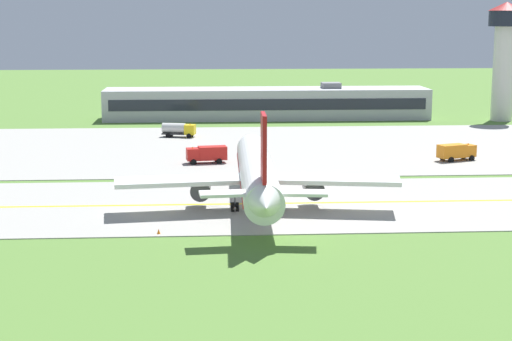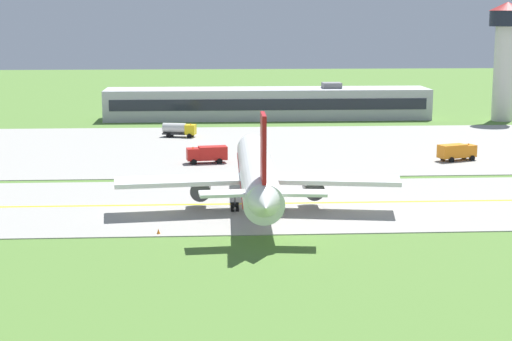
{
  "view_description": "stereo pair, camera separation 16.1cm",
  "coord_description": "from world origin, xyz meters",
  "px_view_note": "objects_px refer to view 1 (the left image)",
  "views": [
    {
      "loc": [
        -11.54,
        -94.59,
        21.88
      ],
      "look_at": [
        -5.77,
        0.39,
        4.0
      ],
      "focal_mm": 57.96,
      "sensor_mm": 36.0,
      "label": 1
    },
    {
      "loc": [
        -11.38,
        -94.6,
        21.88
      ],
      "look_at": [
        -5.77,
        0.39,
        4.0
      ],
      "focal_mm": 57.96,
      "sensor_mm": 36.0,
      "label": 2
    }
  ],
  "objects_px": {
    "service_truck_baggage": "(456,151)",
    "service_truck_catering": "(179,129)",
    "airplane_lead": "(257,173)",
    "control_tower": "(505,49)",
    "service_truck_fuel": "(207,154)"
  },
  "relations": [
    {
      "from": "airplane_lead",
      "to": "service_truck_fuel",
      "type": "xyz_separation_m",
      "value": [
        -5.7,
        29.76,
        -2.6
      ]
    },
    {
      "from": "service_truck_catering",
      "to": "service_truck_baggage",
      "type": "bearing_deg",
      "value": -32.48
    },
    {
      "from": "service_truck_baggage",
      "to": "service_truck_catering",
      "type": "relative_size",
      "value": 1.01
    },
    {
      "from": "airplane_lead",
      "to": "service_truck_baggage",
      "type": "xyz_separation_m",
      "value": [
        32.32,
        29.72,
        -2.6
      ]
    },
    {
      "from": "service_truck_catering",
      "to": "airplane_lead",
      "type": "bearing_deg",
      "value": -79.34
    },
    {
      "from": "service_truck_catering",
      "to": "control_tower",
      "type": "xyz_separation_m",
      "value": [
        67.34,
        20.69,
        13.46
      ]
    },
    {
      "from": "service_truck_fuel",
      "to": "control_tower",
      "type": "height_order",
      "value": "control_tower"
    },
    {
      "from": "airplane_lead",
      "to": "service_truck_catering",
      "type": "relative_size",
      "value": 6.28
    },
    {
      "from": "airplane_lead",
      "to": "service_truck_catering",
      "type": "bearing_deg",
      "value": 100.66
    },
    {
      "from": "airplane_lead",
      "to": "control_tower",
      "type": "height_order",
      "value": "control_tower"
    },
    {
      "from": "service_truck_fuel",
      "to": "service_truck_catering",
      "type": "relative_size",
      "value": 0.99
    },
    {
      "from": "airplane_lead",
      "to": "service_truck_baggage",
      "type": "height_order",
      "value": "airplane_lead"
    },
    {
      "from": "service_truck_baggage",
      "to": "service_truck_fuel",
      "type": "bearing_deg",
      "value": 179.94
    },
    {
      "from": "airplane_lead",
      "to": "control_tower",
      "type": "xyz_separation_m",
      "value": [
        56.58,
        77.84,
        10.86
      ]
    },
    {
      "from": "service_truck_baggage",
      "to": "service_truck_fuel",
      "type": "xyz_separation_m",
      "value": [
        -38.02,
        0.04,
        0.0
      ]
    }
  ]
}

